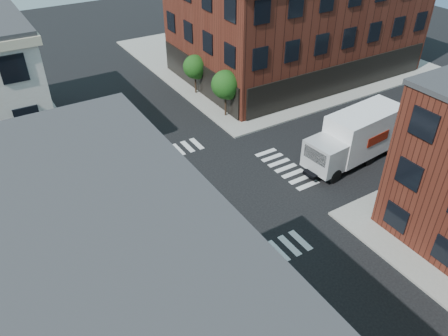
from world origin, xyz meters
TOP-DOWN VIEW (x-y plane):
  - ground at (0.00, 0.00)m, footprint 120.00×120.00m
  - sidewalk_ne at (21.00, 21.00)m, footprint 30.00×30.00m
  - building_ne at (20.50, 16.00)m, footprint 25.00×16.00m
  - tree_near at (7.56, 9.98)m, footprint 2.69×2.69m
  - tree_far at (7.56, 15.98)m, footprint 2.43×2.43m
  - signal_pole at (-6.72, -6.68)m, footprint 1.29×1.24m
  - box_truck at (12.40, -1.86)m, footprint 9.41×3.57m
  - traffic_cone at (-5.70, -5.70)m, footprint 0.38×0.38m

SIDE VIEW (x-z plane):
  - ground at x=0.00m, z-range 0.00..0.00m
  - sidewalk_ne at x=21.00m, z-range 0.00..0.15m
  - traffic_cone at x=-5.70m, z-range -0.01..0.68m
  - box_truck at x=12.40m, z-range 0.08..4.26m
  - signal_pole at x=-6.72m, z-range 0.56..5.16m
  - tree_far at x=7.56m, z-range 0.84..4.91m
  - tree_near at x=7.56m, z-range 0.91..5.41m
  - building_ne at x=20.50m, z-range 0.00..12.00m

